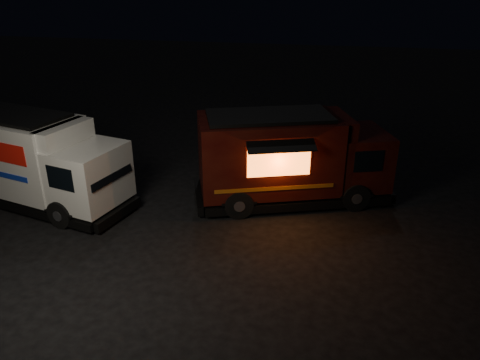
# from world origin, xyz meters

# --- Properties ---
(ground) EXTENTS (80.00, 80.00, 0.00)m
(ground) POSITION_xyz_m (0.00, 0.00, 0.00)
(ground) COLOR black
(ground) RESTS_ON ground
(white_truck) EXTENTS (6.89, 3.71, 2.97)m
(white_truck) POSITION_xyz_m (-4.60, 1.47, 1.49)
(white_truck) COLOR silver
(white_truck) RESTS_ON ground
(red_truck) EXTENTS (6.86, 4.39, 3.00)m
(red_truck) POSITION_xyz_m (3.54, 3.38, 1.50)
(red_truck) COLOR #37100A
(red_truck) RESTS_ON ground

